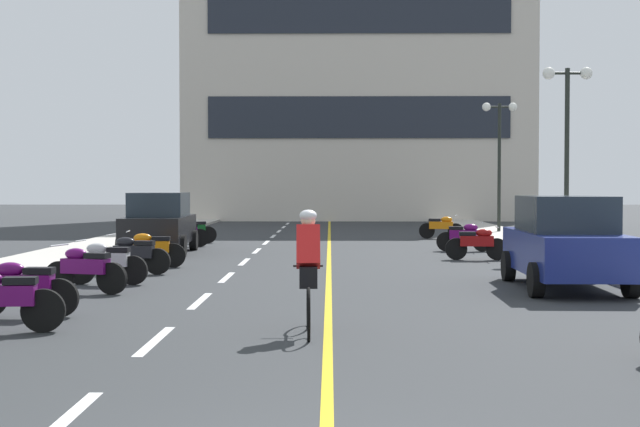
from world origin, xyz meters
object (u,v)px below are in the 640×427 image
object	(u,v)px
parked_car_near	(565,242)
motorcycle_10	(183,233)
parked_car_mid	(159,223)
motorcycle_11	(192,230)
street_lamp_mid	(567,117)
motorcycle_2	(1,299)
street_lamp_far	(499,138)
cyclist_rider	(308,269)
motorcycle_3	(23,287)
motorcycle_12	(442,226)
motorcycle_8	(477,243)
motorcycle_7	(150,249)
motorcycle_5	(106,262)
motorcycle_9	(465,236)
motorcycle_4	(85,268)
motorcycle_6	(133,254)

from	to	relation	value
parked_car_near	motorcycle_10	world-z (taller)	parked_car_near
parked_car_mid	motorcycle_11	world-z (taller)	parked_car_mid
street_lamp_mid	motorcycle_2	size ratio (longest dim) A/B	3.17
street_lamp_far	cyclist_rider	distance (m)	26.39
parked_car_near	cyclist_rider	size ratio (longest dim) A/B	2.39
motorcycle_11	cyclist_rider	size ratio (longest dim) A/B	0.95
motorcycle_3	motorcycle_12	world-z (taller)	same
parked_car_near	motorcycle_8	xyz separation A→B (m)	(-0.60, 6.74, -0.44)
parked_car_mid	motorcycle_7	size ratio (longest dim) A/B	2.50
street_lamp_mid	parked_car_near	world-z (taller)	street_lamp_mid
street_lamp_far	motorcycle_10	size ratio (longest dim) A/B	3.25
parked_car_mid	motorcycle_3	bearing A→B (deg)	-88.33
street_lamp_far	motorcycle_8	size ratio (longest dim) A/B	3.16
motorcycle_11	street_lamp_mid	bearing A→B (deg)	-22.07
motorcycle_3	motorcycle_12	size ratio (longest dim) A/B	1.01
motorcycle_5	motorcycle_11	world-z (taller)	same
motorcycle_8	motorcycle_9	size ratio (longest dim) A/B	1.00
motorcycle_4	cyclist_rider	bearing A→B (deg)	-46.15
parked_car_near	motorcycle_4	bearing A→B (deg)	-174.50
motorcycle_8	motorcycle_10	bearing A→B (deg)	150.38
motorcycle_9	motorcycle_3	bearing A→B (deg)	-122.61
motorcycle_5	motorcycle_7	xyz separation A→B (m)	(0.14, 3.77, 0.00)
motorcycle_3	motorcycle_11	xyz separation A→B (m)	(-0.13, 17.50, 0.00)
motorcycle_4	motorcycle_10	size ratio (longest dim) A/B	1.01
motorcycle_2	motorcycle_8	size ratio (longest dim) A/B	1.00
parked_car_near	parked_car_mid	distance (m)	13.15
motorcycle_10	cyclist_rider	xyz separation A→B (m)	(4.57, -17.14, 0.41)
parked_car_near	motorcycle_12	distance (m)	16.47
street_lamp_mid	motorcycle_8	distance (m)	5.08
motorcycle_7	motorcycle_11	bearing A→B (deg)	92.57
street_lamp_far	motorcycle_2	size ratio (longest dim) A/B	3.17
motorcycle_6	motorcycle_7	world-z (taller)	same
motorcycle_7	motorcycle_11	xyz separation A→B (m)	(-0.41, 9.24, 0.00)
motorcycle_4	motorcycle_9	bearing A→B (deg)	51.10
street_lamp_far	motorcycle_9	distance (m)	10.86
motorcycle_9	motorcycle_5	bearing A→B (deg)	-132.98
motorcycle_11	street_lamp_far	bearing A→B (deg)	27.42
street_lamp_mid	motorcycle_7	distance (m)	12.75
parked_car_near	motorcycle_6	distance (m)	9.50
motorcycle_2	motorcycle_11	world-z (taller)	same
parked_car_near	motorcycle_3	world-z (taller)	parked_car_near
street_lamp_far	motorcycle_7	xyz separation A→B (m)	(-11.52, -15.42, -3.56)
motorcycle_5	motorcycle_11	xyz separation A→B (m)	(-0.28, 13.01, 0.00)
motorcycle_4	motorcycle_9	distance (m)	13.92
motorcycle_6	motorcycle_9	distance (m)	11.25
motorcycle_4	cyclist_rider	world-z (taller)	cyclist_rider
motorcycle_10	motorcycle_12	xyz separation A→B (m)	(9.13, 4.68, 0.00)
motorcycle_7	motorcycle_12	world-z (taller)	same
motorcycle_5	motorcycle_12	xyz separation A→B (m)	(8.84, 15.87, 0.00)
parked_car_mid	motorcycle_8	distance (m)	9.35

